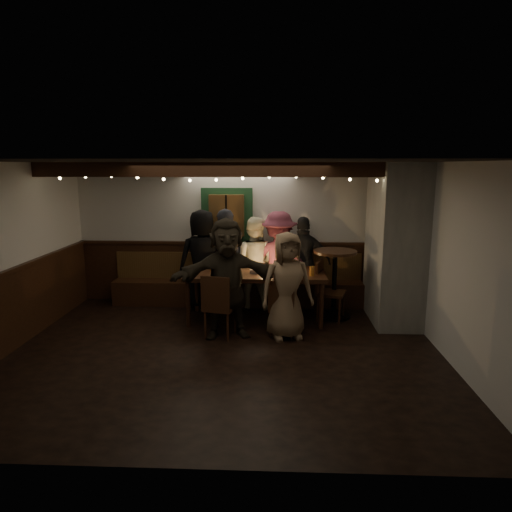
{
  "coord_description": "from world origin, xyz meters",
  "views": [
    {
      "loc": [
        0.7,
        -5.94,
        2.55
      ],
      "look_at": [
        0.37,
        1.6,
        1.05
      ],
      "focal_mm": 32.0,
      "sensor_mm": 36.0,
      "label": 1
    }
  ],
  "objects_px": {
    "person_a": "(203,259)",
    "person_d": "(278,260)",
    "chair_near_left": "(218,303)",
    "chair_end": "(325,287)",
    "person_b": "(225,259)",
    "person_f": "(227,278)",
    "high_top": "(335,275)",
    "dining_table": "(255,276)",
    "person_c": "(254,262)",
    "chair_near_right": "(283,305)",
    "person_g": "(287,286)",
    "person_e": "(304,262)"
  },
  "relations": [
    {
      "from": "person_b",
      "to": "person_g",
      "type": "relative_size",
      "value": 1.13
    },
    {
      "from": "person_g",
      "to": "chair_near_left",
      "type": "bearing_deg",
      "value": 169.21
    },
    {
      "from": "chair_near_left",
      "to": "person_b",
      "type": "relative_size",
      "value": 0.54
    },
    {
      "from": "person_f",
      "to": "person_g",
      "type": "distance_m",
      "value": 0.9
    },
    {
      "from": "high_top",
      "to": "chair_near_right",
      "type": "bearing_deg",
      "value": -132.44
    },
    {
      "from": "person_b",
      "to": "person_a",
      "type": "bearing_deg",
      "value": 7.07
    },
    {
      "from": "high_top",
      "to": "person_e",
      "type": "height_order",
      "value": "person_e"
    },
    {
      "from": "person_b",
      "to": "chair_end",
      "type": "bearing_deg",
      "value": 168.94
    },
    {
      "from": "chair_end",
      "to": "person_d",
      "type": "relative_size",
      "value": 0.57
    },
    {
      "from": "person_b",
      "to": "chair_near_right",
      "type": "bearing_deg",
      "value": 133.26
    },
    {
      "from": "person_b",
      "to": "person_g",
      "type": "height_order",
      "value": "person_b"
    },
    {
      "from": "person_c",
      "to": "chair_near_right",
      "type": "bearing_deg",
      "value": 125.98
    },
    {
      "from": "person_b",
      "to": "person_g",
      "type": "xyz_separation_m",
      "value": [
        1.07,
        -1.43,
        -0.1
      ]
    },
    {
      "from": "person_b",
      "to": "person_e",
      "type": "relative_size",
      "value": 1.09
    },
    {
      "from": "person_e",
      "to": "person_g",
      "type": "height_order",
      "value": "person_e"
    },
    {
      "from": "chair_near_right",
      "to": "person_g",
      "type": "distance_m",
      "value": 0.31
    },
    {
      "from": "chair_near_left",
      "to": "person_f",
      "type": "height_order",
      "value": "person_f"
    },
    {
      "from": "person_c",
      "to": "person_a",
      "type": "bearing_deg",
      "value": 21.73
    },
    {
      "from": "chair_end",
      "to": "person_f",
      "type": "xyz_separation_m",
      "value": [
        -1.56,
        -0.84,
        0.34
      ]
    },
    {
      "from": "person_b",
      "to": "person_c",
      "type": "distance_m",
      "value": 0.52
    },
    {
      "from": "dining_table",
      "to": "person_e",
      "type": "bearing_deg",
      "value": 41.72
    },
    {
      "from": "person_e",
      "to": "chair_near_left",
      "type": "bearing_deg",
      "value": 50.97
    },
    {
      "from": "chair_end",
      "to": "person_b",
      "type": "relative_size",
      "value": 0.55
    },
    {
      "from": "high_top",
      "to": "chair_near_left",
      "type": "bearing_deg",
      "value": -149.71
    },
    {
      "from": "chair_near_right",
      "to": "person_e",
      "type": "bearing_deg",
      "value": 75.41
    },
    {
      "from": "person_d",
      "to": "person_a",
      "type": "bearing_deg",
      "value": 4.24
    },
    {
      "from": "chair_near_left",
      "to": "high_top",
      "type": "height_order",
      "value": "high_top"
    },
    {
      "from": "dining_table",
      "to": "high_top",
      "type": "distance_m",
      "value": 1.35
    },
    {
      "from": "chair_near_right",
      "to": "person_e",
      "type": "relative_size",
      "value": 0.53
    },
    {
      "from": "person_e",
      "to": "person_f",
      "type": "distance_m",
      "value": 1.96
    },
    {
      "from": "person_c",
      "to": "person_d",
      "type": "height_order",
      "value": "person_d"
    },
    {
      "from": "chair_near_left",
      "to": "person_d",
      "type": "relative_size",
      "value": 0.55
    },
    {
      "from": "high_top",
      "to": "person_g",
      "type": "bearing_deg",
      "value": -129.6
    },
    {
      "from": "chair_near_right",
      "to": "chair_end",
      "type": "bearing_deg",
      "value": 48.78
    },
    {
      "from": "person_a",
      "to": "person_c",
      "type": "bearing_deg",
      "value": 161.45
    },
    {
      "from": "chair_end",
      "to": "person_f",
      "type": "bearing_deg",
      "value": -151.63
    },
    {
      "from": "high_top",
      "to": "person_e",
      "type": "bearing_deg",
      "value": 132.42
    },
    {
      "from": "high_top",
      "to": "person_d",
      "type": "height_order",
      "value": "person_d"
    },
    {
      "from": "chair_near_right",
      "to": "person_f",
      "type": "bearing_deg",
      "value": -178.67
    },
    {
      "from": "chair_end",
      "to": "person_a",
      "type": "distance_m",
      "value": 2.25
    },
    {
      "from": "dining_table",
      "to": "chair_end",
      "type": "xyz_separation_m",
      "value": [
        1.17,
        0.07,
        -0.18
      ]
    },
    {
      "from": "chair_near_left",
      "to": "person_d",
      "type": "height_order",
      "value": "person_d"
    },
    {
      "from": "high_top",
      "to": "person_a",
      "type": "bearing_deg",
      "value": 169.37
    },
    {
      "from": "chair_end",
      "to": "person_e",
      "type": "bearing_deg",
      "value": 115.66
    },
    {
      "from": "person_a",
      "to": "person_d",
      "type": "height_order",
      "value": "person_a"
    },
    {
      "from": "dining_table",
      "to": "chair_near_left",
      "type": "bearing_deg",
      "value": -120.73
    },
    {
      "from": "person_b",
      "to": "person_f",
      "type": "distance_m",
      "value": 1.43
    },
    {
      "from": "dining_table",
      "to": "person_f",
      "type": "relative_size",
      "value": 1.27
    },
    {
      "from": "person_d",
      "to": "person_g",
      "type": "distance_m",
      "value": 1.47
    },
    {
      "from": "chair_near_left",
      "to": "chair_near_right",
      "type": "xyz_separation_m",
      "value": [
        0.97,
        0.11,
        -0.05
      ]
    }
  ]
}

